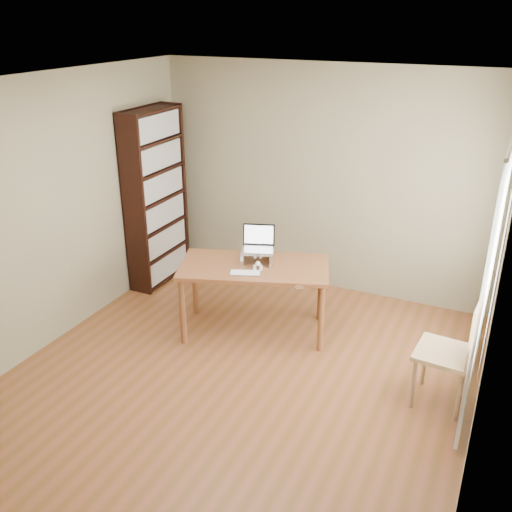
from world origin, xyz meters
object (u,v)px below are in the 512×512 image
(desk, at_px, (254,274))
(keyboard, at_px, (245,273))
(bookshelf, at_px, (156,198))
(laptop, at_px, (260,243))
(cat, at_px, (260,255))
(chair, at_px, (456,348))

(desk, xyz_separation_m, keyboard, (0.01, -0.22, 0.10))
(bookshelf, bearing_deg, desk, -22.19)
(laptop, xyz_separation_m, cat, (0.01, -0.03, -0.12))
(bookshelf, xyz_separation_m, chair, (3.61, -1.05, -0.49))
(bookshelf, height_order, cat, bookshelf)
(desk, relative_size, cat, 3.36)
(desk, xyz_separation_m, laptop, (-0.00, 0.14, 0.28))
(keyboard, xyz_separation_m, cat, (-0.00, 0.33, 0.06))
(bookshelf, relative_size, chair, 2.04)
(desk, height_order, keyboard, keyboard)
(desk, bearing_deg, bookshelf, 138.37)
(desk, bearing_deg, cat, 66.30)
(desk, height_order, cat, cat)
(laptop, xyz_separation_m, keyboard, (0.01, -0.36, -0.18))
(desk, distance_m, cat, 0.19)
(laptop, height_order, keyboard, laptop)
(keyboard, xyz_separation_m, chair, (2.01, -0.17, -0.20))
(desk, bearing_deg, keyboard, -107.02)
(laptop, bearing_deg, bookshelf, 142.70)
(bookshelf, bearing_deg, cat, -18.61)
(keyboard, height_order, cat, cat)
(laptop, distance_m, keyboard, 0.40)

